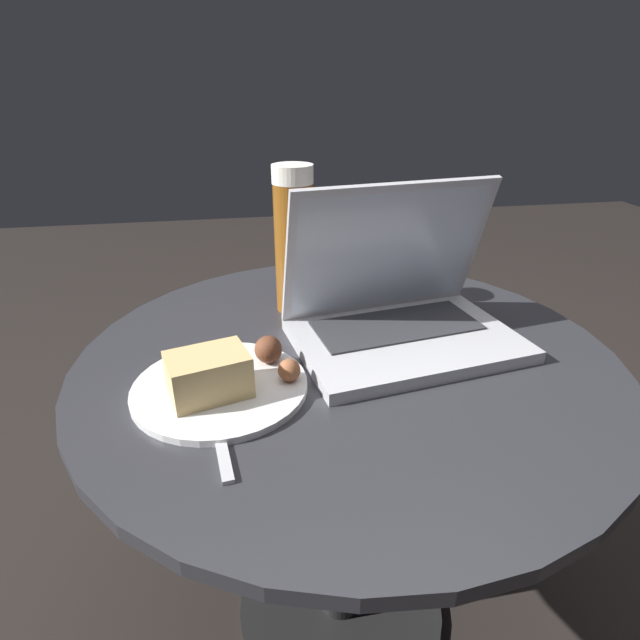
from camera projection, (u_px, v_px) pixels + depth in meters
ground_plane at (340, 605)px, 0.96m from camera, size 6.00×6.00×0.00m
table at (345, 429)px, 0.77m from camera, size 0.75×0.75×0.56m
laptop at (399, 310)px, 0.72m from camera, size 0.34×0.26×0.23m
beer_glass at (294, 240)px, 0.79m from camera, size 0.06×0.06×0.23m
snack_plate at (221, 379)px, 0.61m from camera, size 0.22×0.22×0.06m
fork at (215, 415)px, 0.57m from camera, size 0.04×0.19×0.00m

